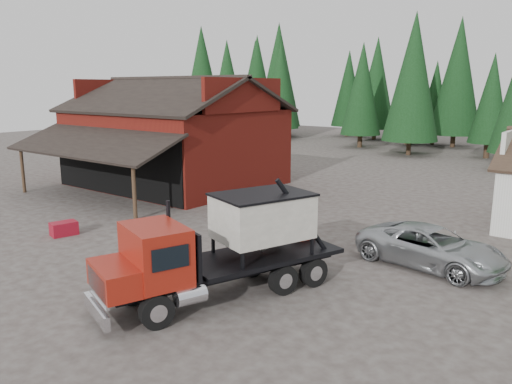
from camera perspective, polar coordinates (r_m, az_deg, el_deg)
The scene contains 8 objects.
ground at distance 20.17m, azimuth -8.20°, elevation -6.91°, with size 120.00×120.00×0.00m, color #3F3631.
red_barn at distance 34.11m, azimuth -9.28°, elevation 5.40°, with size 12.80×13.63×7.18m.
conifer_backdrop at distance 57.25m, azimuth 23.64°, elevation 4.42°, with size 76.00×16.00×16.00m, color black, non-canonical shape.
near_pine_a at distance 54.59m, azimuth -3.30°, elevation 11.80°, with size 4.40×4.40×11.40m.
near_pine_d at distance 50.44m, azimuth 17.51°, elevation 12.42°, with size 5.28×5.28×13.40m.
feed_truck at distance 15.57m, azimuth -3.53°, elevation -5.92°, with size 4.70×8.31×3.64m.
silver_car at distance 19.37m, azimuth 19.37°, elevation -5.96°, with size 2.46×5.34×1.48m, color #AAAEB2.
equip_box at distance 23.80m, azimuth -21.10°, elevation -3.92°, with size 0.70×1.10×0.60m, color maroon.
Camera 1 is at (13.83, -13.18, 6.46)m, focal length 35.00 mm.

